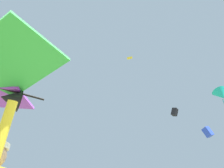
{
  "coord_description": "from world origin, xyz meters",
  "views": [
    {
      "loc": [
        1.87,
        -1.12,
        0.93
      ],
      "look_at": [
        -0.27,
        1.56,
        3.22
      ],
      "focal_mm": 34.9,
      "sensor_mm": 36.0,
      "label": 1
    }
  ],
  "objects_px": {
    "distant_kite_blue_low_right": "(208,132)",
    "distant_kite_black_low_left": "(175,112)",
    "distant_kite_teal_far_center": "(221,95)",
    "distant_kite_yellow_mid_right": "(130,58)",
    "held_stunt_kite": "(6,86)"
  },
  "relations": [
    {
      "from": "distant_kite_yellow_mid_right",
      "to": "distant_kite_black_low_left",
      "type": "relative_size",
      "value": 0.68
    },
    {
      "from": "distant_kite_yellow_mid_right",
      "to": "held_stunt_kite",
      "type": "bearing_deg",
      "value": -60.89
    },
    {
      "from": "distant_kite_teal_far_center",
      "to": "distant_kite_blue_low_right",
      "type": "height_order",
      "value": "distant_kite_teal_far_center"
    },
    {
      "from": "distant_kite_yellow_mid_right",
      "to": "distant_kite_teal_far_center",
      "type": "xyz_separation_m",
      "value": [
        10.3,
        -2.0,
        -10.94
      ]
    },
    {
      "from": "distant_kite_teal_far_center",
      "to": "distant_kite_blue_low_right",
      "type": "distance_m",
      "value": 4.47
    },
    {
      "from": "held_stunt_kite",
      "to": "distant_kite_black_low_left",
      "type": "bearing_deg",
      "value": 107.78
    },
    {
      "from": "held_stunt_kite",
      "to": "distant_kite_teal_far_center",
      "type": "height_order",
      "value": "distant_kite_teal_far_center"
    },
    {
      "from": "held_stunt_kite",
      "to": "distant_kite_yellow_mid_right",
      "type": "distance_m",
      "value": 29.31
    },
    {
      "from": "held_stunt_kite",
      "to": "distant_kite_teal_far_center",
      "type": "bearing_deg",
      "value": 91.67
    },
    {
      "from": "distant_kite_blue_low_right",
      "to": "held_stunt_kite",
      "type": "bearing_deg",
      "value": -81.34
    },
    {
      "from": "distant_kite_blue_low_right",
      "to": "distant_kite_black_low_left",
      "type": "bearing_deg",
      "value": 126.27
    },
    {
      "from": "distant_kite_teal_far_center",
      "to": "distant_kite_blue_low_right",
      "type": "xyz_separation_m",
      "value": [
        -2.63,
        3.17,
        -1.75
      ]
    },
    {
      "from": "distant_kite_black_low_left",
      "to": "distant_kite_teal_far_center",
      "type": "height_order",
      "value": "distant_kite_black_low_left"
    },
    {
      "from": "distant_kite_yellow_mid_right",
      "to": "distant_kite_black_low_left",
      "type": "distance_m",
      "value": 11.08
    },
    {
      "from": "distant_kite_teal_far_center",
      "to": "distant_kite_blue_low_right",
      "type": "relative_size",
      "value": 2.38
    }
  ]
}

